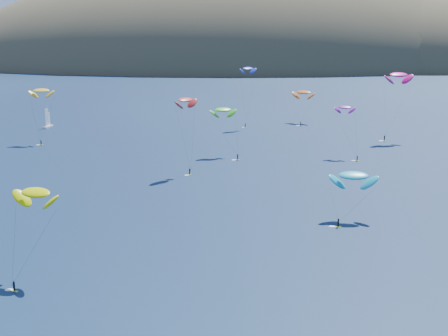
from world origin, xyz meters
TOP-DOWN VIEW (x-y plane):
  - island at (39.40, 562.36)m, footprint 730.00×300.00m
  - sailboat at (-66.60, 189.50)m, footprint 8.05×6.91m
  - kitesurfer_1 at (-59.61, 159.96)m, footprint 9.50×10.48m
  - kitesurfer_2 at (-24.34, 34.15)m, footprint 10.64×13.76m
  - kitesurfer_3 at (9.84, 137.59)m, footprint 10.73×13.40m
  - kitesurfer_4 at (20.12, 194.00)m, footprint 8.71×7.99m
  - kitesurfer_5 at (41.47, 67.17)m, footprint 11.51×10.86m
  - kitesurfer_6 at (51.82, 136.33)m, footprint 7.47×12.13m
  - kitesurfer_8 at (77.46, 165.62)m, footprint 12.91×9.40m
  - kitesurfer_9 at (-1.48, 112.43)m, footprint 8.65×9.81m
  - kitesurfer_11 at (45.87, 205.58)m, footprint 11.41×16.62m

SIDE VIEW (x-z plane):
  - island at x=39.40m, z-range -115.74..94.26m
  - sailboat at x=-66.60m, z-range -3.99..5.73m
  - kitesurfer_5 at x=41.47m, z-range 3.64..17.09m
  - kitesurfer_11 at x=45.87m, z-range 5.26..21.60m
  - kitesurfer_2 at x=-24.34m, z-range 6.40..24.65m
  - kitesurfer_3 at x=9.84m, z-range 6.51..24.69m
  - kitesurfer_6 at x=51.82m, z-range 7.29..25.93m
  - kitesurfer_1 at x=-59.61m, z-range 8.48..30.65m
  - kitesurfer_9 at x=-1.48m, z-range 9.94..34.81m
  - kitesurfer_4 at x=20.12m, z-range 11.39..38.74m
  - kitesurfer_8 at x=77.46m, z-range 10.87..39.27m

